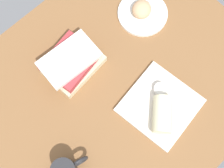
% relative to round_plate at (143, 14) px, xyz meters
% --- Properties ---
extents(dining_table, '(1.10, 0.90, 0.04)m').
position_rel_round_plate_xyz_m(dining_table, '(-0.29, -0.14, -0.03)').
color(dining_table, brown).
rests_on(dining_table, ground).
extents(round_plate, '(0.20, 0.20, 0.01)m').
position_rel_round_plate_xyz_m(round_plate, '(0.00, 0.00, 0.00)').
color(round_plate, white).
rests_on(round_plate, dining_table).
extents(scone_pastry, '(0.11, 0.10, 0.06)m').
position_rel_round_plate_xyz_m(scone_pastry, '(-0.01, 0.00, 0.03)').
color(scone_pastry, tan).
rests_on(scone_pastry, round_plate).
extents(square_plate, '(0.27, 0.27, 0.02)m').
position_rel_round_plate_xyz_m(square_plate, '(-0.22, -0.30, 0.00)').
color(square_plate, silver).
rests_on(square_plate, dining_table).
extents(sauce_cup, '(0.05, 0.05, 0.02)m').
position_rel_round_plate_xyz_m(sauce_cup, '(-0.18, -0.26, 0.02)').
color(sauce_cup, silver).
rests_on(sauce_cup, square_plate).
extents(breakfast_wrap, '(0.14, 0.13, 0.07)m').
position_rel_round_plate_xyz_m(breakfast_wrap, '(-0.25, -0.33, 0.04)').
color(breakfast_wrap, beige).
rests_on(breakfast_wrap, square_plate).
extents(book_stack, '(0.22, 0.18, 0.09)m').
position_rel_round_plate_xyz_m(book_stack, '(-0.34, 0.02, 0.03)').
color(book_stack, beige).
rests_on(book_stack, dining_table).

